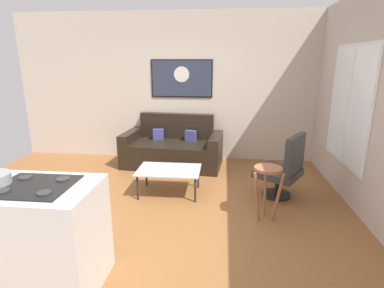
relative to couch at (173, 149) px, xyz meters
The scene contains 10 objects.
ground 1.96m from the couch, 88.26° to the right, with size 6.40×6.40×0.04m, color brown.
back_wall 1.20m from the couch, 83.28° to the left, with size 6.40×0.05×2.80m, color beige.
right_wall 3.32m from the couch, 31.24° to the right, with size 0.05×6.40×2.80m, color #BFB0A4.
couch is the anchor object (origin of this frame).
coffee_table 1.30m from the couch, 83.32° to the right, with size 0.91×0.60×0.38m.
armchair 2.19m from the couch, 35.05° to the right, with size 0.78×0.79×0.94m.
bar_stool 2.42m from the couch, 52.39° to the right, with size 0.38×0.38×0.68m.
kitchen_counter 3.40m from the couch, 104.66° to the right, with size 1.51×0.69×0.96m.
wall_painting 1.36m from the couch, 75.94° to the left, with size 1.18×0.03×0.71m.
window 3.01m from the couch, 21.25° to the right, with size 0.03×1.39×1.66m.
Camera 1 is at (0.85, -3.50, 1.92)m, focal length 28.58 mm.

